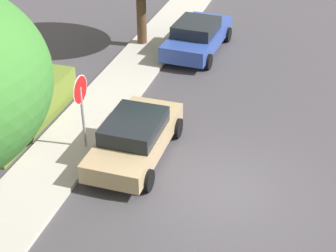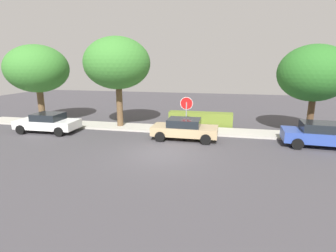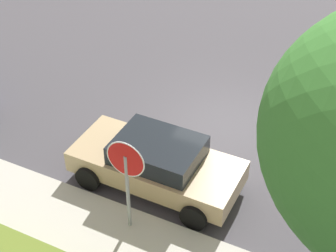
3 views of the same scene
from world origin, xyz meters
name	(u,v)px [view 1 (image 1 of 3)]	position (x,y,z in m)	size (l,w,h in m)	color
ground_plane	(224,191)	(0.00, 0.00, 0.00)	(60.00, 60.00, 0.00)	#423F44
sidewalk_curb	(59,157)	(0.00, 5.03, 0.07)	(32.00, 2.07, 0.14)	#B2ADA3
stop_sign	(81,100)	(0.70, 4.47, 1.75)	(0.87, 0.08, 2.52)	gray
parked_car_tan	(135,137)	(0.83, 2.89, 0.70)	(4.14, 1.99, 1.34)	tan
parked_car_blue	(197,36)	(8.89, 3.05, 0.73)	(4.59, 2.28, 1.43)	#2D479E
front_yard_hedge	(30,111)	(1.48, 6.77, 0.54)	(4.86, 0.94, 1.09)	olive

